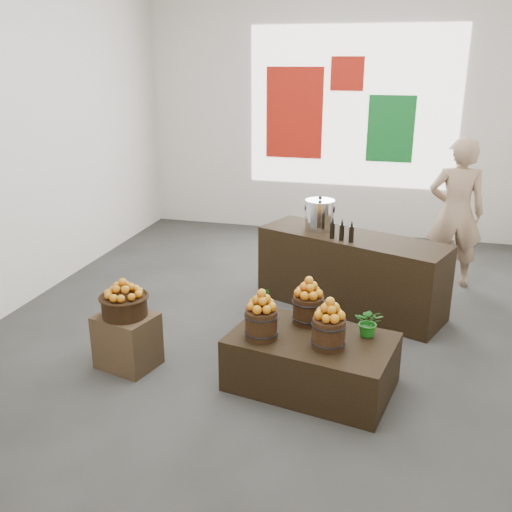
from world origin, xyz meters
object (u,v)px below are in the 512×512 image
(wicker_basket, at_px, (124,306))
(counter, at_px, (351,272))
(crate, at_px, (127,341))
(shopper, at_px, (456,213))
(display_table, at_px, (311,362))
(stock_pot_left, at_px, (320,216))

(wicker_basket, distance_m, counter, 2.62)
(crate, relative_size, shopper, 0.27)
(crate, height_order, shopper, shopper)
(display_table, relative_size, shopper, 0.74)
(crate, height_order, stock_pot_left, stock_pot_left)
(crate, xyz_separation_m, display_table, (1.70, 0.09, -0.02))
(wicker_basket, relative_size, display_table, 0.30)
(counter, height_order, stock_pot_left, stock_pot_left)
(crate, distance_m, counter, 2.62)
(crate, height_order, display_table, crate)
(stock_pot_left, relative_size, shopper, 0.18)
(crate, relative_size, counter, 0.24)
(display_table, xyz_separation_m, counter, (0.14, 1.76, 0.19))
(display_table, height_order, shopper, shopper)
(stock_pot_left, height_order, shopper, shopper)
(display_table, relative_size, stock_pot_left, 4.20)
(shopper, bearing_deg, counter, 38.76)
(display_table, height_order, stock_pot_left, stock_pot_left)
(crate, distance_m, wicker_basket, 0.35)
(display_table, bearing_deg, shopper, 76.32)
(stock_pot_left, bearing_deg, crate, -125.75)
(crate, distance_m, shopper, 4.22)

